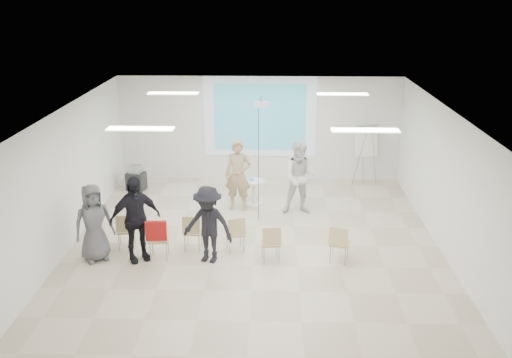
{
  "coord_description": "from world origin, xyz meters",
  "views": [
    {
      "loc": [
        0.36,
        -11.36,
        5.41
      ],
      "look_at": [
        0.0,
        0.8,
        1.25
      ],
      "focal_mm": 40.0,
      "sensor_mm": 36.0,
      "label": 1
    }
  ],
  "objects_px": {
    "chair_far_left": "(126,228)",
    "audience_mid": "(208,220)",
    "chair_left_inner": "(192,230)",
    "chair_right_inner": "(271,241)",
    "player_left": "(238,171)",
    "laptop": "(193,230)",
    "chair_center": "(236,231)",
    "chair_right_far": "(339,241)",
    "flipchart_easel": "(366,141)",
    "audience_outer": "(93,218)",
    "av_cart": "(136,179)",
    "chair_left_mid": "(158,237)",
    "pedestal_table": "(254,191)",
    "player_right": "(301,174)",
    "audience_left": "(135,213)"
  },
  "relations": [
    {
      "from": "flipchart_easel",
      "to": "av_cart",
      "type": "distance_m",
      "value": 6.47
    },
    {
      "from": "audience_left",
      "to": "audience_outer",
      "type": "height_order",
      "value": "audience_left"
    },
    {
      "from": "chair_far_left",
      "to": "audience_mid",
      "type": "bearing_deg",
      "value": -25.36
    },
    {
      "from": "chair_left_inner",
      "to": "laptop",
      "type": "distance_m",
      "value": 0.1
    },
    {
      "from": "chair_far_left",
      "to": "audience_left",
      "type": "height_order",
      "value": "audience_left"
    },
    {
      "from": "chair_far_left",
      "to": "chair_center",
      "type": "xyz_separation_m",
      "value": [
        2.36,
        -0.07,
        -0.01
      ]
    },
    {
      "from": "chair_right_far",
      "to": "chair_far_left",
      "type": "bearing_deg",
      "value": -169.38
    },
    {
      "from": "audience_left",
      "to": "av_cart",
      "type": "distance_m",
      "value": 4.35
    },
    {
      "from": "laptop",
      "to": "chair_center",
      "type": "bearing_deg",
      "value": 175.12
    },
    {
      "from": "chair_far_left",
      "to": "chair_right_far",
      "type": "relative_size",
      "value": 1.0
    },
    {
      "from": "pedestal_table",
      "to": "player_left",
      "type": "relative_size",
      "value": 0.34
    },
    {
      "from": "chair_center",
      "to": "flipchart_easel",
      "type": "distance_m",
      "value": 5.61
    },
    {
      "from": "audience_left",
      "to": "audience_outer",
      "type": "distance_m",
      "value": 0.86
    },
    {
      "from": "chair_center",
      "to": "av_cart",
      "type": "relative_size",
      "value": 1.11
    },
    {
      "from": "player_right",
      "to": "chair_left_inner",
      "type": "height_order",
      "value": "player_right"
    },
    {
      "from": "player_left",
      "to": "chair_far_left",
      "type": "relative_size",
      "value": 2.52
    },
    {
      "from": "chair_far_left",
      "to": "chair_right_inner",
      "type": "distance_m",
      "value": 3.16
    },
    {
      "from": "chair_far_left",
      "to": "flipchart_easel",
      "type": "distance_m",
      "value": 7.23
    },
    {
      "from": "player_left",
      "to": "laptop",
      "type": "distance_m",
      "value": 2.54
    },
    {
      "from": "audience_outer",
      "to": "chair_right_far",
      "type": "bearing_deg",
      "value": -31.68
    },
    {
      "from": "chair_left_inner",
      "to": "av_cart",
      "type": "xyz_separation_m",
      "value": [
        -2.07,
        3.72,
        -0.15
      ]
    },
    {
      "from": "chair_left_mid",
      "to": "flipchart_easel",
      "type": "relative_size",
      "value": 0.5
    },
    {
      "from": "chair_left_inner",
      "to": "chair_right_inner",
      "type": "relative_size",
      "value": 1.0
    },
    {
      "from": "chair_right_inner",
      "to": "audience_outer",
      "type": "relative_size",
      "value": 0.44
    },
    {
      "from": "flipchart_easel",
      "to": "player_left",
      "type": "bearing_deg",
      "value": -164.65
    },
    {
      "from": "chair_left_mid",
      "to": "chair_far_left",
      "type": "bearing_deg",
      "value": 144.59
    },
    {
      "from": "pedestal_table",
      "to": "chair_right_far",
      "type": "xyz_separation_m",
      "value": [
        1.82,
        -3.17,
        0.1
      ]
    },
    {
      "from": "laptop",
      "to": "audience_outer",
      "type": "xyz_separation_m",
      "value": [
        -1.94,
        -0.56,
        0.48
      ]
    },
    {
      "from": "audience_outer",
      "to": "laptop",
      "type": "bearing_deg",
      "value": -15.44
    },
    {
      "from": "chair_right_far",
      "to": "laptop",
      "type": "height_order",
      "value": "chair_right_far"
    },
    {
      "from": "player_right",
      "to": "chair_left_mid",
      "type": "xyz_separation_m",
      "value": [
        -3.02,
        -2.68,
        -0.51
      ]
    },
    {
      "from": "audience_left",
      "to": "chair_right_far",
      "type": "bearing_deg",
      "value": -32.13
    },
    {
      "from": "chair_left_inner",
      "to": "flipchart_easel",
      "type": "xyz_separation_m",
      "value": [
        4.3,
        4.37,
        0.8
      ]
    },
    {
      "from": "audience_outer",
      "to": "flipchart_easel",
      "type": "distance_m",
      "value": 7.9
    },
    {
      "from": "chair_left_mid",
      "to": "laptop",
      "type": "distance_m",
      "value": 0.85
    },
    {
      "from": "player_right",
      "to": "chair_right_far",
      "type": "distance_m",
      "value": 2.82
    },
    {
      "from": "chair_center",
      "to": "chair_left_mid",
      "type": "bearing_deg",
      "value": 178.75
    },
    {
      "from": "player_right",
      "to": "audience_left",
      "type": "height_order",
      "value": "audience_left"
    },
    {
      "from": "chair_far_left",
      "to": "audience_mid",
      "type": "distance_m",
      "value": 1.95
    },
    {
      "from": "audience_outer",
      "to": "chair_left_inner",
      "type": "bearing_deg",
      "value": -17.89
    },
    {
      "from": "chair_left_mid",
      "to": "audience_mid",
      "type": "bearing_deg",
      "value": -4.5
    },
    {
      "from": "chair_center",
      "to": "audience_left",
      "type": "xyz_separation_m",
      "value": [
        -2.02,
        -0.42,
        0.57
      ]
    },
    {
      "from": "pedestal_table",
      "to": "av_cart",
      "type": "relative_size",
      "value": 0.96
    },
    {
      "from": "player_left",
      "to": "chair_left_inner",
      "type": "bearing_deg",
      "value": -101.91
    },
    {
      "from": "audience_mid",
      "to": "av_cart",
      "type": "xyz_separation_m",
      "value": [
        -2.47,
        4.21,
        -0.59
      ]
    },
    {
      "from": "chair_left_inner",
      "to": "audience_outer",
      "type": "height_order",
      "value": "audience_outer"
    },
    {
      "from": "chair_left_mid",
      "to": "audience_mid",
      "type": "distance_m",
      "value": 1.11
    },
    {
      "from": "audience_mid",
      "to": "flipchart_easel",
      "type": "height_order",
      "value": "audience_mid"
    },
    {
      "from": "player_left",
      "to": "chair_left_mid",
      "type": "height_order",
      "value": "player_left"
    },
    {
      "from": "chair_left_mid",
      "to": "chair_right_inner",
      "type": "xyz_separation_m",
      "value": [
        2.31,
        -0.05,
        -0.03
      ]
    }
  ]
}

